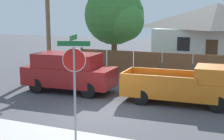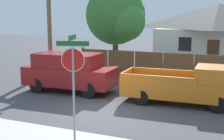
% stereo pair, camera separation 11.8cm
% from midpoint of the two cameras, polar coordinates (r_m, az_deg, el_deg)
% --- Properties ---
extents(ground_plane, '(80.00, 80.00, 0.00)m').
position_cam_midpoint_polar(ground_plane, '(12.52, -2.37, -8.00)').
color(ground_plane, '#47474C').
extents(wooden_fence, '(15.66, 0.12, 1.60)m').
position_cam_midpoint_polar(wooden_fence, '(20.00, 14.36, 0.74)').
color(wooden_fence, brown).
rests_on(wooden_fence, ground).
extents(house, '(10.40, 7.77, 4.89)m').
position_cam_midpoint_polar(house, '(28.84, 18.39, 6.86)').
color(house, white).
rests_on(house, ground).
extents(oak_tree, '(4.42, 4.21, 5.97)m').
position_cam_midpoint_polar(oak_tree, '(22.21, 0.64, 9.76)').
color(oak_tree, brown).
rests_on(oak_tree, ground).
extents(red_suv, '(4.68, 2.10, 1.98)m').
position_cam_midpoint_polar(red_suv, '(15.95, -8.10, -0.23)').
color(red_suv, maroon).
rests_on(red_suv, ground).
extents(orange_pickup, '(5.20, 2.09, 1.73)m').
position_cam_midpoint_polar(orange_pickup, '(14.01, 13.31, -2.79)').
color(orange_pickup, orange).
rests_on(orange_pickup, ground).
extents(stop_sign, '(0.95, 0.86, 3.30)m').
position_cam_midpoint_polar(stop_sign, '(9.38, -7.27, -0.01)').
color(stop_sign, gray).
rests_on(stop_sign, ground).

